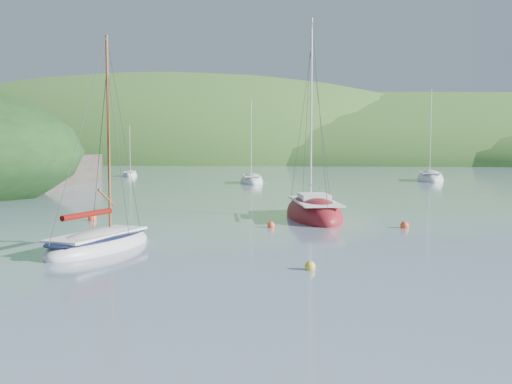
% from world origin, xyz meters
% --- Properties ---
extents(ground, '(700.00, 700.00, 0.00)m').
position_xyz_m(ground, '(0.00, 0.00, 0.00)').
color(ground, slate).
rests_on(ground, ground).
extents(shoreline_hills, '(690.00, 135.00, 56.00)m').
position_xyz_m(shoreline_hills, '(-9.66, 172.42, 0.00)').
color(shoreline_hills, '#306024').
rests_on(shoreline_hills, ground).
extents(daysailer_white, '(3.61, 6.71, 9.78)m').
position_xyz_m(daysailer_white, '(-3.87, 1.74, 0.22)').
color(daysailer_white, silver).
rests_on(daysailer_white, ground).
extents(sloop_red, '(5.23, 9.58, 13.46)m').
position_xyz_m(sloop_red, '(4.35, 14.34, 0.24)').
color(sloop_red, maroon).
rests_on(sloop_red, ground).
extents(distant_sloop_a, '(4.56, 8.32, 11.26)m').
position_xyz_m(distant_sloop_a, '(-5.71, 48.72, 0.19)').
color(distant_sloop_a, silver).
rests_on(distant_sloop_a, ground).
extents(distant_sloop_b, '(3.72, 9.45, 13.26)m').
position_xyz_m(distant_sloop_b, '(16.83, 57.63, 0.21)').
color(distant_sloop_b, silver).
rests_on(distant_sloop_b, ground).
extents(distant_sloop_c, '(3.97, 6.37, 8.57)m').
position_xyz_m(distant_sloop_c, '(-27.24, 62.44, 0.16)').
color(distant_sloop_c, silver).
rests_on(distant_sloop_c, ground).
extents(mooring_buoys, '(18.60, 12.12, 0.50)m').
position_xyz_m(mooring_buoys, '(-0.44, 7.40, 0.12)').
color(mooring_buoys, gold).
rests_on(mooring_buoys, ground).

